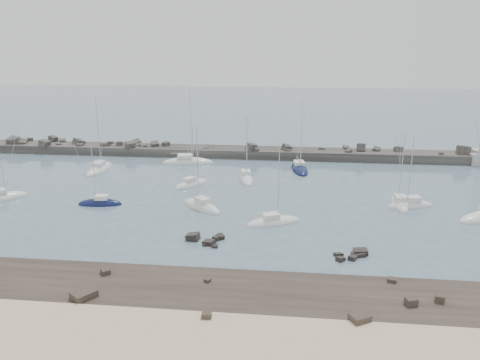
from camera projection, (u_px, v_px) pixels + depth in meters
The scene contains 16 objects.
ground at pixel (243, 219), 67.25m from camera, with size 400.00×400.00×0.00m, color slate.
rock_shelf at pixel (219, 300), 46.31m from camera, with size 140.00×12.30×1.97m.
rock_cluster_near at pixel (203, 240), 59.79m from camera, with size 5.06×3.66×1.38m.
rock_cluster_far at pixel (355, 255), 55.79m from camera, with size 4.19×3.55×1.15m.
breakwater at pixel (225, 154), 104.20m from camera, with size 115.00×7.02×5.18m.
sailboat_0 at pixel (2, 199), 75.48m from camera, with size 7.47×7.62×13.01m.
sailboat_1 at pixel (100, 170), 92.46m from camera, with size 3.66×9.91×15.41m.
sailboat_2 at pixel (100, 204), 73.12m from camera, with size 7.05×2.84×11.04m.
sailboat_3 at pixel (191, 185), 82.88m from camera, with size 6.21×7.01×11.49m.
sailboat_4 at pixel (188, 163), 97.81m from camera, with size 11.06×4.91×16.74m.
sailboat_5 at pixel (202, 207), 71.63m from camera, with size 7.99×7.25×13.28m.
sailboat_6 at pixel (246, 179), 86.24m from camera, with size 4.08×8.42×12.92m.
sailboat_7 at pixel (273, 222), 65.66m from camera, with size 8.32×5.57×12.65m.
sailboat_8 at pixel (299, 169), 92.67m from camera, with size 4.39×9.84×14.93m.
sailboat_9 at pixel (411, 206), 72.19m from camera, with size 7.69×4.13×11.84m.
sailboat_10 at pixel (399, 204), 73.01m from camera, with size 2.44×7.64×12.21m.
Camera 1 is at (6.37, -62.51, 24.64)m, focal length 35.00 mm.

